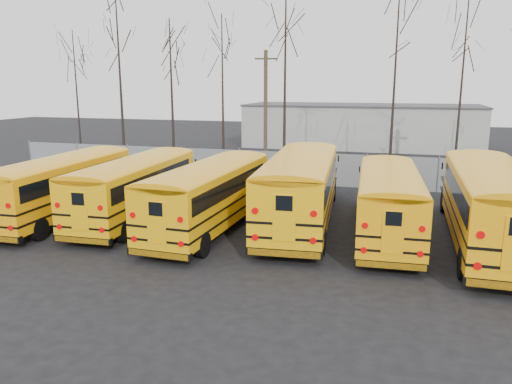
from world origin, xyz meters
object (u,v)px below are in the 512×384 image
(bus_a, at_px, (63,182))
(bus_f, at_px, (490,199))
(bus_c, at_px, (211,190))
(bus_b, at_px, (137,183))
(bus_e, at_px, (389,197))
(utility_pole_left, at_px, (266,111))
(bus_d, at_px, (301,184))

(bus_a, xyz_separation_m, bus_f, (18.24, 0.87, 0.18))
(bus_c, bearing_deg, bus_b, 173.47)
(bus_a, bearing_deg, bus_b, 9.00)
(bus_e, relative_size, bus_f, 0.89)
(utility_pole_left, bearing_deg, bus_c, -106.31)
(bus_c, bearing_deg, bus_f, 6.02)
(utility_pole_left, bearing_deg, bus_f, -68.87)
(bus_d, distance_m, utility_pole_left, 13.45)
(bus_b, bearing_deg, bus_e, 0.09)
(bus_e, bearing_deg, bus_c, -175.19)
(bus_c, relative_size, utility_pole_left, 1.28)
(bus_e, bearing_deg, bus_a, -178.85)
(bus_c, distance_m, utility_pole_left, 14.24)
(bus_d, xyz_separation_m, bus_e, (3.73, -0.60, -0.22))
(bus_b, height_order, bus_e, bus_b)
(bus_b, bearing_deg, bus_a, -170.82)
(bus_e, relative_size, utility_pole_left, 1.25)
(bus_b, xyz_separation_m, bus_e, (11.11, 0.47, -0.02))
(bus_b, bearing_deg, bus_c, -10.94)
(bus_d, xyz_separation_m, utility_pole_left, (-4.93, 12.29, 2.37))
(bus_b, relative_size, bus_f, 0.90)
(utility_pole_left, bearing_deg, bus_e, -78.14)
(bus_c, height_order, utility_pole_left, utility_pole_left)
(bus_b, xyz_separation_m, bus_f, (14.82, 0.17, 0.21))
(bus_f, bearing_deg, bus_d, 173.33)
(bus_f, xyz_separation_m, utility_pole_left, (-12.37, 13.18, 2.36))
(bus_b, relative_size, utility_pole_left, 1.26)
(bus_b, xyz_separation_m, utility_pole_left, (2.45, 13.35, 2.57))
(bus_a, xyz_separation_m, bus_d, (10.80, 1.76, 0.18))
(bus_c, distance_m, bus_d, 3.90)
(bus_b, relative_size, bus_e, 1.01)
(bus_f, bearing_deg, bus_c, -175.87)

